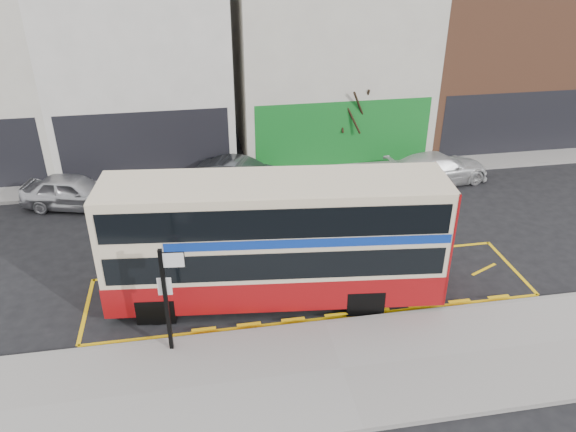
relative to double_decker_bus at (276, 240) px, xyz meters
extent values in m
plane|color=black|center=(1.18, -1.25, -2.10)|extent=(120.00, 120.00, 0.00)
cube|color=gray|center=(1.18, -3.55, -2.03)|extent=(40.00, 4.00, 0.15)
cube|color=gray|center=(1.18, -1.62, -2.03)|extent=(40.00, 0.15, 0.15)
cube|color=gray|center=(1.18, 9.75, -2.03)|extent=(50.00, 3.00, 0.15)
cube|color=beige|center=(-4.32, 13.75, 2.40)|extent=(8.00, 8.00, 9.00)
cube|color=black|center=(-4.32, 9.77, -0.50)|extent=(7.36, 0.06, 3.20)
cube|color=black|center=(-4.32, 9.79, -0.70)|extent=(5.60, 0.04, 2.00)
cube|color=silver|center=(4.68, 13.75, 2.15)|extent=(9.00, 8.00, 8.50)
cube|color=#147323|center=(4.68, 9.77, -0.50)|extent=(8.28, 0.06, 3.20)
cube|color=black|center=(4.68, 9.79, -0.70)|extent=(6.30, 0.04, 2.00)
cube|color=brown|center=(13.68, 13.75, 1.65)|extent=(9.00, 8.00, 7.50)
cube|color=black|center=(13.68, 9.77, -0.50)|extent=(8.28, 0.06, 3.20)
cube|color=black|center=(13.68, 9.79, -0.70)|extent=(6.30, 0.04, 2.00)
cube|color=beige|center=(-0.03, 0.00, 0.05)|extent=(10.16, 3.32, 3.67)
cube|color=maroon|center=(-0.03, 0.00, -1.29)|extent=(10.20, 3.36, 1.00)
cube|color=maroon|center=(4.90, -0.53, 0.05)|extent=(0.31, 2.30, 3.67)
cube|color=black|center=(-0.03, 0.00, -0.20)|extent=(9.77, 3.33, 0.86)
cube|color=black|center=(-0.03, 0.00, 1.16)|extent=(9.77, 3.33, 0.91)
cube|color=#0D3099|center=(0.87, -0.09, 0.53)|extent=(8.18, 3.15, 0.27)
cube|color=black|center=(-4.97, 0.53, -0.42)|extent=(0.28, 2.08, 1.45)
cube|color=black|center=(-4.97, 0.53, 1.16)|extent=(0.28, 2.08, 0.91)
cube|color=black|center=(-4.96, 0.53, 0.44)|extent=(0.22, 1.58, 0.32)
cube|color=beige|center=(-0.03, 0.00, 1.84)|extent=(10.15, 3.23, 0.11)
cylinder|color=black|center=(-3.66, -0.63, -1.65)|extent=(0.93, 0.35, 0.91)
cylinder|color=black|center=(-3.44, 1.39, -1.65)|extent=(0.93, 0.35, 0.91)
cylinder|color=black|center=(2.47, -1.28, -1.65)|extent=(0.93, 0.35, 0.91)
cylinder|color=black|center=(2.69, 0.73, -1.65)|extent=(0.93, 0.35, 0.91)
cube|color=black|center=(-3.22, -1.98, -0.38)|extent=(0.12, 0.12, 3.15)
cube|color=white|center=(-2.90, -2.02, 0.89)|extent=(0.57, 0.10, 0.46)
cube|color=white|center=(-3.21, -1.92, 0.04)|extent=(0.37, 0.07, 0.53)
imported|color=#BBBBC0|center=(-7.19, 7.54, -1.40)|extent=(4.43, 2.69, 1.41)
imported|color=#383B3E|center=(-0.27, 8.23, -1.45)|extent=(4.21, 2.66, 1.31)
imported|color=silver|center=(8.38, 7.29, -1.42)|extent=(4.98, 2.73, 1.37)
cylinder|color=black|center=(5.17, 10.22, -1.23)|extent=(0.24, 0.24, 1.74)
camera|label=1|loc=(-2.10, -14.20, 8.49)|focal=35.00mm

